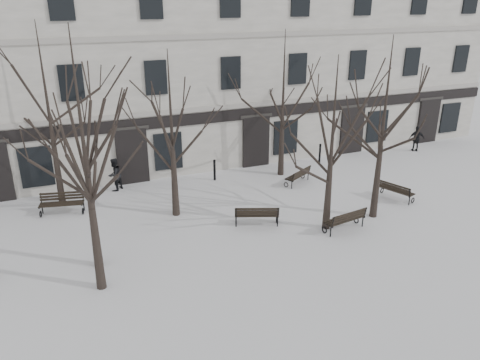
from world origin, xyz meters
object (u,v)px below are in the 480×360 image
tree_0 (81,125)px  bench_4 (299,175)px  bench_2 (346,219)px  tree_3 (385,109)px  bench_3 (62,203)px  tree_1 (86,166)px  bench_5 (395,190)px  bench_1 (257,214)px  tree_2 (333,125)px

tree_0 → bench_4: 12.44m
tree_0 → bench_2: bearing=-6.3°
tree_3 → bench_4: bearing=104.4°
bench_3 → bench_4: (11.62, -0.87, -0.06)m
tree_1 → tree_3: (11.92, 1.08, 0.51)m
tree_3 → bench_2: bearing=-160.8°
tree_3 → bench_2: tree_3 is taller
bench_2 → bench_5: 4.47m
bench_1 → tree_2: bearing=175.0°
tree_1 → tree_3: bearing=5.2°
tree_1 → tree_0: bearing=87.0°
tree_3 → bench_4: size_ratio=4.44×
tree_1 → bench_4: tree_1 is taller
tree_0 → bench_2: size_ratio=4.31×
bench_2 → bench_3: bearing=-38.8°
tree_2 → bench_1: bearing=153.6°
tree_1 → bench_1: size_ratio=3.57×
tree_2 → bench_1: size_ratio=3.66×
bench_3 → bench_1: bearing=-17.6°
bench_3 → bench_5: 15.59m
bench_2 → bench_4: bench_2 is taller
tree_0 → bench_4: tree_0 is taller
bench_1 → bench_4: bench_1 is taller
tree_1 → tree_2: tree_2 is taller
tree_3 → bench_3: tree_3 is taller
bench_2 → bench_5: (4.08, 1.83, -0.04)m
bench_2 → bench_4: (0.74, 5.38, -0.05)m
tree_0 → bench_1: size_ratio=4.31×
bench_5 → bench_2: bearing=93.8°
tree_2 → bench_1: (-2.64, 1.31, -3.97)m
bench_1 → bench_2: (3.24, -1.83, 0.01)m
tree_3 → bench_2: 4.83m
bench_3 → bench_4: size_ratio=1.14×
bench_5 → bench_1: bearing=69.6°
tree_1 → bench_3: (-0.91, 6.64, -3.84)m
tree_0 → tree_2: bearing=-3.5°
tree_3 → tree_2: bearing=-176.4°
tree_3 → tree_0: bearing=178.0°
bench_3 → bench_2: bearing=-17.4°
bench_3 → tree_3: bearing=-11.0°
tree_3 → bench_3: (-12.83, 5.56, -4.35)m
bench_4 → bench_5: bench_5 is taller
bench_2 → bench_1: bearing=-38.3°
tree_0 → bench_5: tree_0 is taller
tree_0 → tree_1: size_ratio=1.21×
bench_2 → tree_3: bearing=-169.7°
tree_1 → tree_2: 9.41m
tree_3 → bench_3: size_ratio=3.90×
bench_4 → tree_3: bearing=75.2°
tree_2 → bench_4: (1.34, 4.86, -4.02)m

